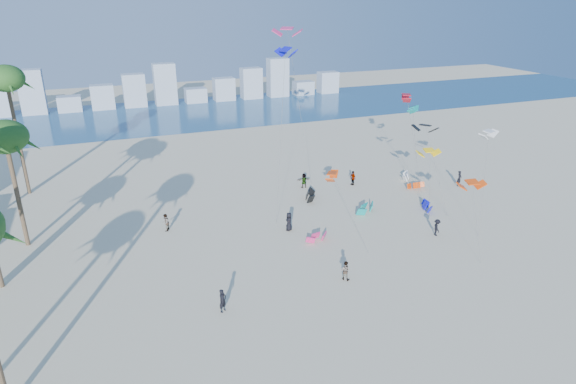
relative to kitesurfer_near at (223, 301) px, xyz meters
name	(u,v)px	position (x,y,z in m)	size (l,w,h in m)	color
ground	(334,348)	(5.70, -6.54, -0.89)	(220.00, 220.00, 0.00)	beige
ocean	(167,115)	(5.70, 65.46, -0.89)	(220.00, 220.00, 0.00)	navy
kitesurfer_near	(223,301)	(0.00, 0.00, 0.00)	(0.65, 0.43, 1.79)	black
kitesurfer_mid	(345,270)	(10.19, 0.68, -0.09)	(0.78, 0.61, 1.61)	gray
kitesurfers_far	(327,200)	(15.07, 14.27, -0.02)	(35.31, 17.09, 1.88)	black
grounded_kites	(367,199)	(19.67, 13.80, -0.47)	(19.87, 12.80, 0.98)	#D12E73
flying_kites	(375,99)	(20.63, 15.04, 10.30)	(20.34, 30.32, 18.29)	#E4430C
distant_skyline	(153,90)	(4.51, 75.46, 2.19)	(85.00, 3.00, 8.40)	#9EADBF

